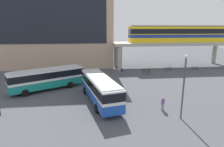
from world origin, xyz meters
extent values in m
plane|color=#47494F|center=(0.00, 10.00, 0.00)|extent=(120.00, 120.00, 0.00)
cube|color=tan|center=(-12.26, 26.34, 10.82)|extent=(31.89, 15.86, 21.63)
cube|color=black|center=(-12.26, 18.36, 11.90)|extent=(28.70, 0.10, 12.11)
cube|color=#ADA89E|center=(17.76, 19.16, 5.58)|extent=(28.38, 7.01, 0.60)
cylinder|color=#ADA89E|center=(4.77, 16.46, 2.64)|extent=(1.10, 1.10, 5.28)
cylinder|color=#ADA89E|center=(4.77, 21.86, 2.64)|extent=(1.10, 1.10, 5.28)
cylinder|color=#ADA89E|center=(30.75, 21.86, 2.64)|extent=(1.10, 1.10, 5.28)
cube|color=yellow|center=(19.14, 19.16, 7.68)|extent=(23.35, 2.90, 3.60)
cube|color=navy|center=(19.14, 19.16, 7.32)|extent=(23.41, 2.96, 0.70)
cube|color=black|center=(19.14, 19.16, 8.40)|extent=(23.41, 2.96, 1.10)
cube|color=slate|center=(19.14, 19.16, 9.60)|extent=(22.42, 2.61, 0.24)
cube|color=#1E4CB2|center=(-0.54, -1.37, 1.05)|extent=(4.84, 11.28, 1.10)
cube|color=silver|center=(-0.54, -1.37, 2.35)|extent=(4.84, 11.28, 1.50)
cube|color=black|center=(-0.54, -1.37, 2.43)|extent=(4.89, 11.33, 0.96)
cube|color=silver|center=(-0.54, -1.37, 3.16)|extent=(4.60, 10.72, 0.12)
cylinder|color=black|center=(-2.53, 1.80, 0.50)|extent=(0.49, 1.04, 1.00)
cylinder|color=black|center=(-0.09, 2.34, 0.50)|extent=(0.49, 1.04, 1.00)
cylinder|color=black|center=(-1.09, -4.64, 0.50)|extent=(0.49, 1.04, 1.00)
cylinder|color=black|center=(1.35, -4.10, 0.50)|extent=(0.49, 1.04, 1.00)
cube|color=teal|center=(-8.17, 4.39, 1.05)|extent=(10.84, 7.51, 1.10)
cube|color=white|center=(-8.17, 4.39, 2.35)|extent=(10.84, 7.51, 1.50)
cube|color=black|center=(-8.17, 4.39, 2.43)|extent=(10.89, 7.57, 0.96)
cube|color=silver|center=(-8.17, 4.39, 3.16)|extent=(10.29, 7.14, 0.12)
cylinder|color=black|center=(-10.65, 1.59, 0.50)|extent=(1.01, 0.73, 1.00)
cylinder|color=black|center=(-11.86, 3.78, 0.50)|extent=(1.01, 0.73, 1.00)
cylinder|color=black|center=(-4.87, 4.79, 0.50)|extent=(1.01, 0.73, 1.00)
cylinder|color=black|center=(-6.08, 6.98, 0.50)|extent=(1.01, 0.73, 1.00)
torus|color=black|center=(22.06, 14.94, 0.34)|extent=(0.74, 0.16, 0.74)
torus|color=black|center=(21.02, 14.80, 0.34)|extent=(0.74, 0.16, 0.74)
cylinder|color=#B21E1E|center=(21.54, 14.87, 0.62)|extent=(1.05, 0.20, 0.05)
cylinder|color=#B21E1E|center=(21.02, 14.80, 0.64)|extent=(0.04, 0.04, 0.55)
cylinder|color=#B21E1E|center=(22.06, 14.94, 0.69)|extent=(0.04, 0.04, 0.65)
torus|color=black|center=(10.57, 13.89, 0.34)|extent=(0.74, 0.14, 0.74)
torus|color=black|center=(9.53, 13.78, 0.34)|extent=(0.74, 0.14, 0.74)
cylinder|color=black|center=(10.05, 13.84, 0.62)|extent=(1.05, 0.16, 0.05)
cylinder|color=black|center=(9.53, 13.78, 0.64)|extent=(0.04, 0.04, 0.55)
cylinder|color=black|center=(10.57, 13.89, 0.69)|extent=(0.04, 0.04, 0.65)
torus|color=black|center=(10.25, 12.22, 0.34)|extent=(0.71, 0.32, 0.74)
torus|color=black|center=(9.27, 11.85, 0.34)|extent=(0.71, 0.32, 0.74)
cylinder|color=#996626|center=(9.76, 12.03, 0.62)|extent=(1.00, 0.42, 0.05)
cylinder|color=#996626|center=(9.27, 11.85, 0.64)|extent=(0.04, 0.04, 0.55)
cylinder|color=#996626|center=(10.25, 12.22, 0.69)|extent=(0.04, 0.04, 0.65)
torus|color=black|center=(15.97, 15.22, 0.34)|extent=(0.74, 0.21, 0.74)
torus|color=black|center=(14.94, 15.00, 0.34)|extent=(0.74, 0.21, 0.74)
cylinder|color=#1E3FA5|center=(15.46, 15.11, 0.62)|extent=(1.04, 0.27, 0.05)
cylinder|color=#1E3FA5|center=(14.94, 15.00, 0.64)|extent=(0.04, 0.04, 0.55)
cylinder|color=#1E3FA5|center=(15.97, 15.22, 0.69)|extent=(0.04, 0.04, 0.65)
cylinder|color=gray|center=(6.50, -4.89, 0.39)|extent=(0.32, 0.32, 0.79)
cube|color=#724C8C|center=(6.50, -4.89, 1.10)|extent=(0.45, 0.47, 0.62)
sphere|color=tan|center=(6.50, -4.89, 1.51)|extent=(0.21, 0.21, 0.21)
cylinder|color=#724C8C|center=(4.53, 11.75, 0.39)|extent=(0.32, 0.32, 0.77)
cube|color=#26262D|center=(4.53, 11.75, 1.08)|extent=(0.42, 0.48, 0.61)
sphere|color=tan|center=(4.53, 11.75, 1.49)|extent=(0.21, 0.21, 0.21)
cylinder|color=#3F3F44|center=(7.66, -7.05, 3.21)|extent=(0.16, 0.16, 6.41)
sphere|color=silver|center=(7.66, -7.05, 6.56)|extent=(0.36, 0.36, 0.36)
camera|label=1|loc=(-1.61, -24.41, 9.34)|focal=30.51mm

